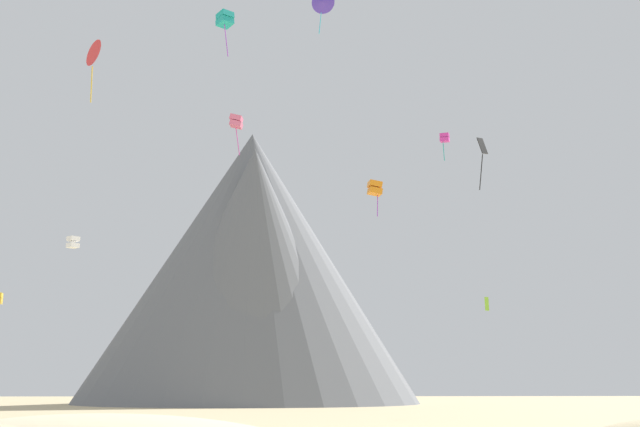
{
  "coord_description": "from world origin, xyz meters",
  "views": [
    {
      "loc": [
        -4.03,
        -27.45,
        2.92
      ],
      "look_at": [
        -0.79,
        30.49,
        15.38
      ],
      "focal_mm": 45.07,
      "sensor_mm": 36.0,
      "label": 1
    }
  ],
  "objects_px": {
    "kite_orange_mid": "(375,188)",
    "kite_indigo_high": "(323,2)",
    "kite_black_mid": "(482,151)",
    "kite_teal_high": "(225,19)",
    "kite_magenta_high": "(445,138)",
    "kite_white_low": "(73,242)",
    "kite_red_mid": "(96,54)",
    "kite_rainbow_high": "(236,122)",
    "rock_massif": "(251,266)",
    "kite_lime_low": "(487,304)"
  },
  "relations": [
    {
      "from": "kite_magenta_high",
      "to": "kite_red_mid",
      "type": "relative_size",
      "value": 0.73
    },
    {
      "from": "kite_indigo_high",
      "to": "kite_rainbow_high",
      "type": "relative_size",
      "value": 0.99
    },
    {
      "from": "kite_white_low",
      "to": "kite_orange_mid",
      "type": "distance_m",
      "value": 31.09
    },
    {
      "from": "kite_rainbow_high",
      "to": "kite_red_mid",
      "type": "distance_m",
      "value": 35.54
    },
    {
      "from": "kite_black_mid",
      "to": "kite_teal_high",
      "type": "bearing_deg",
      "value": -177.13
    },
    {
      "from": "kite_teal_high",
      "to": "rock_massif",
      "type": "bearing_deg",
      "value": -128.12
    },
    {
      "from": "kite_orange_mid",
      "to": "kite_indigo_high",
      "type": "bearing_deg",
      "value": -72.5
    },
    {
      "from": "kite_indigo_high",
      "to": "kite_white_low",
      "type": "xyz_separation_m",
      "value": [
        -19.96,
        -13.5,
        -27.33
      ]
    },
    {
      "from": "kite_lime_low",
      "to": "kite_black_mid",
      "type": "xyz_separation_m",
      "value": [
        -3.52,
        -13.81,
        11.8
      ]
    },
    {
      "from": "kite_magenta_high",
      "to": "kite_red_mid",
      "type": "xyz_separation_m",
      "value": [
        -31.58,
        -34.73,
        -5.51
      ]
    },
    {
      "from": "kite_rainbow_high",
      "to": "kite_orange_mid",
      "type": "relative_size",
      "value": 1.3
    },
    {
      "from": "kite_lime_low",
      "to": "kite_indigo_high",
      "type": "height_order",
      "value": "kite_indigo_high"
    },
    {
      "from": "kite_white_low",
      "to": "kite_black_mid",
      "type": "height_order",
      "value": "kite_black_mid"
    },
    {
      "from": "kite_white_low",
      "to": "kite_black_mid",
      "type": "bearing_deg",
      "value": -39.74
    },
    {
      "from": "rock_massif",
      "to": "kite_red_mid",
      "type": "xyz_separation_m",
      "value": [
        -8.29,
        -82.33,
        2.53
      ]
    },
    {
      "from": "kite_magenta_high",
      "to": "kite_black_mid",
      "type": "height_order",
      "value": "kite_magenta_high"
    },
    {
      "from": "kite_teal_high",
      "to": "kite_indigo_high",
      "type": "xyz_separation_m",
      "value": [
        9.13,
        9.67,
        6.81
      ]
    },
    {
      "from": "kite_rainbow_high",
      "to": "kite_black_mid",
      "type": "xyz_separation_m",
      "value": [
        22.3,
        -20.4,
        -9.1
      ]
    },
    {
      "from": "kite_white_low",
      "to": "kite_orange_mid",
      "type": "relative_size",
      "value": 0.29
    },
    {
      "from": "kite_teal_high",
      "to": "kite_rainbow_high",
      "type": "distance_m",
      "value": 21.03
    },
    {
      "from": "kite_magenta_high",
      "to": "kite_black_mid",
      "type": "relative_size",
      "value": 0.69
    },
    {
      "from": "kite_teal_high",
      "to": "kite_magenta_high",
      "type": "relative_size",
      "value": 1.25
    },
    {
      "from": "kite_red_mid",
      "to": "kite_orange_mid",
      "type": "bearing_deg",
      "value": -81.59
    },
    {
      "from": "rock_massif",
      "to": "kite_orange_mid",
      "type": "relative_size",
      "value": 20.37
    },
    {
      "from": "kite_lime_low",
      "to": "kite_rainbow_high",
      "type": "bearing_deg",
      "value": 175.96
    },
    {
      "from": "rock_massif",
      "to": "kite_indigo_high",
      "type": "relative_size",
      "value": 15.9
    },
    {
      "from": "kite_magenta_high",
      "to": "kite_orange_mid",
      "type": "height_order",
      "value": "kite_magenta_high"
    },
    {
      "from": "kite_indigo_high",
      "to": "kite_lime_low",
      "type": "bearing_deg",
      "value": 31.52
    },
    {
      "from": "kite_red_mid",
      "to": "kite_rainbow_high",
      "type": "bearing_deg",
      "value": -53.15
    },
    {
      "from": "kite_teal_high",
      "to": "kite_rainbow_high",
      "type": "relative_size",
      "value": 0.86
    },
    {
      "from": "kite_teal_high",
      "to": "kite_indigo_high",
      "type": "relative_size",
      "value": 0.87
    },
    {
      "from": "kite_black_mid",
      "to": "kite_white_low",
      "type": "bearing_deg",
      "value": -170.98
    },
    {
      "from": "kite_teal_high",
      "to": "kite_magenta_high",
      "type": "bearing_deg",
      "value": -175.43
    },
    {
      "from": "rock_massif",
      "to": "kite_teal_high",
      "type": "distance_m",
      "value": 70.19
    },
    {
      "from": "kite_indigo_high",
      "to": "kite_red_mid",
      "type": "relative_size",
      "value": 1.05
    },
    {
      "from": "rock_massif",
      "to": "kite_white_low",
      "type": "distance_m",
      "value": 74.46
    },
    {
      "from": "kite_lime_low",
      "to": "kite_black_mid",
      "type": "distance_m",
      "value": 18.51
    },
    {
      "from": "kite_rainbow_high",
      "to": "kite_magenta_high",
      "type": "bearing_deg",
      "value": 98.98
    },
    {
      "from": "rock_massif",
      "to": "kite_orange_mid",
      "type": "height_order",
      "value": "rock_massif"
    },
    {
      "from": "kite_black_mid",
      "to": "kite_indigo_high",
      "type": "bearing_deg",
      "value": 146.88
    },
    {
      "from": "kite_lime_low",
      "to": "kite_rainbow_high",
      "type": "distance_m",
      "value": 33.86
    },
    {
      "from": "kite_teal_high",
      "to": "kite_rainbow_high",
      "type": "height_order",
      "value": "kite_teal_high"
    },
    {
      "from": "kite_rainbow_high",
      "to": "kite_indigo_high",
      "type": "bearing_deg",
      "value": 46.11
    },
    {
      "from": "rock_massif",
      "to": "kite_red_mid",
      "type": "distance_m",
      "value": 82.78
    },
    {
      "from": "kite_magenta_high",
      "to": "kite_teal_high",
      "type": "bearing_deg",
      "value": -117.11
    },
    {
      "from": "kite_red_mid",
      "to": "kite_lime_low",
      "type": "bearing_deg",
      "value": -90.99
    },
    {
      "from": "kite_lime_low",
      "to": "kite_white_low",
      "type": "xyz_separation_m",
      "value": [
        -36.72,
        -18.14,
        2.7
      ]
    },
    {
      "from": "kite_indigo_high",
      "to": "kite_white_low",
      "type": "relative_size",
      "value": 4.44
    },
    {
      "from": "rock_massif",
      "to": "kite_orange_mid",
      "type": "distance_m",
      "value": 58.81
    },
    {
      "from": "rock_massif",
      "to": "kite_black_mid",
      "type": "relative_size",
      "value": 15.77
    }
  ]
}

